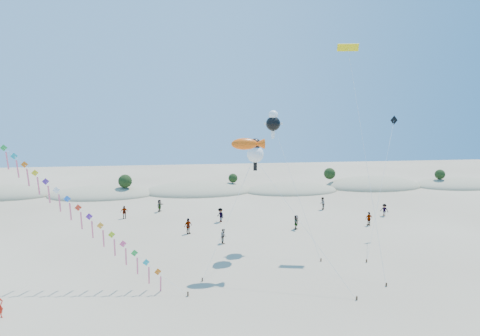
% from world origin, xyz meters
% --- Properties ---
extents(dune_ridge, '(145.30, 11.49, 5.57)m').
position_xyz_m(dune_ridge, '(1.06, 45.14, 0.11)').
color(dune_ridge, gray).
rests_on(dune_ridge, ground).
extents(kite_train, '(22.01, 9.24, 16.44)m').
position_xyz_m(kite_train, '(-13.53, 11.13, 8.46)').
color(kite_train, '#3F2D1E').
rests_on(kite_train, ground).
extents(fish_kite, '(8.66, 8.54, 11.68)m').
position_xyz_m(fish_kite, '(3.68, 11.95, 11.13)').
color(fish_kite, '#3F2D1E').
rests_on(fish_kite, ground).
extents(cartoon_kite_low, '(6.45, 7.77, 11.36)m').
position_xyz_m(cartoon_kite_low, '(4.93, 15.68, 10.01)').
color(cartoon_kite_low, '#3F2D1E').
rests_on(cartoon_kite_low, ground).
extents(cartoon_kite_high, '(4.34, 7.68, 14.09)m').
position_xyz_m(cartoon_kite_high, '(7.33, 18.63, 12.83)').
color(cartoon_kite_high, '#3F2D1E').
rests_on(cartoon_kite_high, ground).
extents(parafoil_kite, '(2.22, 12.90, 20.94)m').
position_xyz_m(parafoil_kite, '(15.07, 18.03, 20.08)').
color(parafoil_kite, '#3F2D1E').
rests_on(parafoil_kite, ground).
extents(dark_kite, '(7.78, 10.00, 13.47)m').
position_xyz_m(dark_kite, '(20.05, 18.16, 9.50)').
color(dark_kite, '#3F2D1E').
rests_on(dark_kite, ground).
extents(beachgoers, '(35.48, 15.58, 1.83)m').
position_xyz_m(beachgoers, '(6.63, 25.93, 0.86)').
color(beachgoers, slate).
rests_on(beachgoers, ground).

